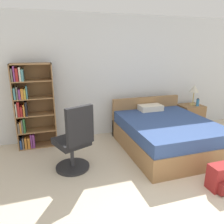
{
  "coord_description": "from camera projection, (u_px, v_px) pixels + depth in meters",
  "views": [
    {
      "loc": [
        -1.63,
        -1.39,
        1.93
      ],
      "look_at": [
        -0.56,
        1.98,
        0.88
      ],
      "focal_mm": 35.0,
      "sensor_mm": 36.0,
      "label": 1
    }
  ],
  "objects": [
    {
      "name": "office_chair",
      "position": [
        75.0,
        142.0,
        3.42
      ],
      "size": [
        0.64,
        0.69,
        1.12
      ],
      "color": "#232326",
      "rests_on": "ground_plane"
    },
    {
      "name": "bookshelf",
      "position": [
        30.0,
        107.0,
        4.21
      ],
      "size": [
        0.74,
        0.33,
        1.65
      ],
      "color": "olive",
      "rests_on": "ground_plane"
    },
    {
      "name": "wall_back",
      "position": [
        119.0,
        77.0,
        4.87
      ],
      "size": [
        9.0,
        0.06,
        2.6
      ],
      "color": "silver",
      "rests_on": "ground_plane"
    },
    {
      "name": "water_bottle",
      "position": [
        198.0,
        102.0,
        5.18
      ],
      "size": [
        0.07,
        0.07,
        0.19
      ],
      "color": "teal",
      "rests_on": "nightstand"
    },
    {
      "name": "backpack_red",
      "position": [
        220.0,
        178.0,
        3.04
      ],
      "size": [
        0.3,
        0.29,
        0.37
      ],
      "color": "maroon",
      "rests_on": "ground_plane"
    },
    {
      "name": "bed",
      "position": [
        165.0,
        133.0,
        4.28
      ],
      "size": [
        1.6,
        1.93,
        0.85
      ],
      "color": "olive",
      "rests_on": "ground_plane"
    },
    {
      "name": "nightstand",
      "position": [
        190.0,
        117.0,
        5.37
      ],
      "size": [
        0.54,
        0.49,
        0.59
      ],
      "color": "olive",
      "rests_on": "ground_plane"
    },
    {
      "name": "table_lamp",
      "position": [
        194.0,
        89.0,
        5.19
      ],
      "size": [
        0.22,
        0.22,
        0.49
      ],
      "color": "tan",
      "rests_on": "nightstand"
    }
  ]
}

